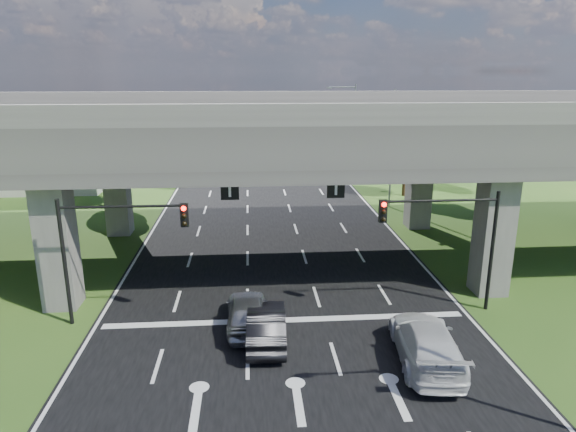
{
  "coord_description": "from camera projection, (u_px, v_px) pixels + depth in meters",
  "views": [
    {
      "loc": [
        -1.56,
        -18.45,
        11.38
      ],
      "look_at": [
        0.51,
        8.79,
        3.65
      ],
      "focal_mm": 32.0,
      "sensor_mm": 36.0,
      "label": 1
    }
  ],
  "objects": [
    {
      "name": "streetlight_beyond",
      "position": [
        351.0,
        122.0,
        58.44
      ],
      "size": [
        3.38,
        0.25,
        10.0
      ],
      "color": "gray",
      "rests_on": "ground"
    },
    {
      "name": "tree_left_near",
      "position": [
        103.0,
        151.0,
        43.53
      ],
      "size": [
        4.5,
        4.5,
        7.8
      ],
      "color": "black",
      "rests_on": "ground"
    },
    {
      "name": "tree_left_far",
      "position": [
        149.0,
        128.0,
        58.87
      ],
      "size": [
        4.8,
        4.8,
        8.32
      ],
      "color": "black",
      "rests_on": "ground"
    },
    {
      "name": "signal_right",
      "position": [
        450.0,
        230.0,
        24.13
      ],
      "size": [
        5.76,
        0.54,
        6.0
      ],
      "color": "black",
      "rests_on": "ground"
    },
    {
      "name": "tree_right_mid",
      "position": [
        412.0,
        140.0,
        55.5
      ],
      "size": [
        3.91,
        3.9,
        6.76
      ],
      "color": "black",
      "rests_on": "ground"
    },
    {
      "name": "ground",
      "position": [
        292.0,
        361.0,
        20.91
      ],
      "size": [
        160.0,
        160.0,
        0.0
      ],
      "primitive_type": "plane",
      "color": "#284917",
      "rests_on": "ground"
    },
    {
      "name": "road",
      "position": [
        278.0,
        269.0,
        30.51
      ],
      "size": [
        18.0,
        120.0,
        0.03
      ],
      "primitive_type": "cube",
      "color": "black",
      "rests_on": "ground"
    },
    {
      "name": "tree_left_mid",
      "position": [
        95.0,
        146.0,
        51.16
      ],
      "size": [
        3.91,
        3.9,
        6.76
      ],
      "color": "black",
      "rests_on": "ground"
    },
    {
      "name": "warehouse",
      "position": [
        8.0,
        167.0,
        52.05
      ],
      "size": [
        20.0,
        10.0,
        4.0
      ],
      "primitive_type": "cube",
      "color": "#9E9E99",
      "rests_on": "ground"
    },
    {
      "name": "signal_left",
      "position": [
        111.0,
        238.0,
        22.99
      ],
      "size": [
        5.76,
        0.54,
        6.0
      ],
      "color": "black",
      "rests_on": "ground"
    },
    {
      "name": "streetlight_far",
      "position": [
        388.0,
        140.0,
        43.09
      ],
      "size": [
        3.38,
        0.25,
        10.0
      ],
      "color": "gray",
      "rests_on": "ground"
    },
    {
      "name": "car_silver",
      "position": [
        247.0,
        311.0,
        23.39
      ],
      "size": [
        1.94,
        4.67,
        1.58
      ],
      "primitive_type": "imported",
      "rotation": [
        0.0,
        0.0,
        3.16
      ],
      "color": "#9A9BA1",
      "rests_on": "road"
    },
    {
      "name": "tree_right_near",
      "position": [
        407.0,
        148.0,
        47.51
      ],
      "size": [
        4.2,
        4.2,
        7.28
      ],
      "color": "black",
      "rests_on": "ground"
    },
    {
      "name": "tree_right_far",
      "position": [
        360.0,
        127.0,
        62.7
      ],
      "size": [
        4.5,
        4.5,
        7.8
      ],
      "color": "black",
      "rests_on": "ground"
    },
    {
      "name": "car_dark",
      "position": [
        266.0,
        325.0,
        22.21
      ],
      "size": [
        1.8,
        4.73,
        1.54
      ],
      "primitive_type": "imported",
      "rotation": [
        0.0,
        0.0,
        3.11
      ],
      "color": "black",
      "rests_on": "road"
    },
    {
      "name": "car_white",
      "position": [
        426.0,
        343.0,
        20.62
      ],
      "size": [
        2.97,
        5.98,
        1.67
      ],
      "primitive_type": "imported",
      "rotation": [
        0.0,
        0.0,
        3.03
      ],
      "color": "silver",
      "rests_on": "road"
    },
    {
      "name": "overpass",
      "position": [
        275.0,
        132.0,
        30.27
      ],
      "size": [
        80.0,
        15.0,
        10.0
      ],
      "color": "#312F2D",
      "rests_on": "ground"
    }
  ]
}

